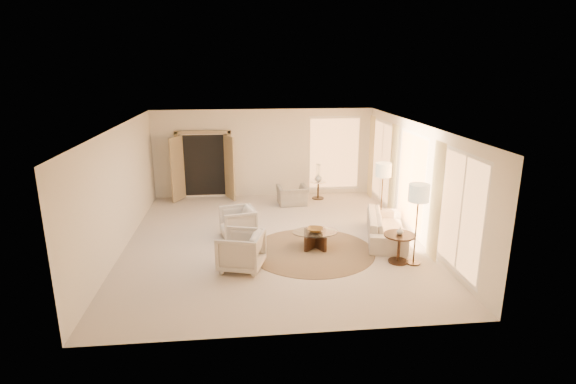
{
  "coord_description": "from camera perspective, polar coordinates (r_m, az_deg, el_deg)",
  "views": [
    {
      "loc": [
        -0.73,
        -10.21,
        4.12
      ],
      "look_at": [
        0.4,
        0.4,
        1.1
      ],
      "focal_mm": 28.0,
      "sensor_mm": 36.0,
      "label": 1
    }
  ],
  "objects": [
    {
      "name": "windows_right",
      "position": [
        11.47,
        15.51,
        1.23
      ],
      "size": [
        0.1,
        6.4,
        2.4
      ],
      "primitive_type": null,
      "color": "#FFB166",
      "rests_on": "room"
    },
    {
      "name": "floor_lamp_far",
      "position": [
        9.66,
        16.25,
        -0.57
      ],
      "size": [
        0.43,
        0.43,
        1.77
      ],
      "rotation": [
        0.0,
        0.0,
        -0.01
      ],
      "color": "#31261C",
      "rests_on": "room"
    },
    {
      "name": "window_back_corner",
      "position": [
        14.75,
        5.92,
        4.89
      ],
      "size": [
        1.7,
        0.1,
        2.4
      ],
      "primitive_type": null,
      "color": "#FFB166",
      "rests_on": "room"
    },
    {
      "name": "side_vase",
      "position": [
        14.24,
        3.87,
        1.85
      ],
      "size": [
        0.3,
        0.3,
        0.25
      ],
      "primitive_type": "imported",
      "rotation": [
        0.0,
        0.0,
        -0.26
      ],
      "color": "silver",
      "rests_on": "side_table"
    },
    {
      "name": "coffee_table",
      "position": [
        10.55,
        3.47,
        -5.77
      ],
      "size": [
        1.2,
        1.2,
        0.39
      ],
      "rotation": [
        0.0,
        0.0,
        -0.14
      ],
      "color": "black",
      "rests_on": "room"
    },
    {
      "name": "side_table",
      "position": [
        14.33,
        3.85,
        0.49
      ],
      "size": [
        0.49,
        0.49,
        0.57
      ],
      "rotation": [
        0.0,
        0.0,
        -0.04
      ],
      "color": "#31261C",
      "rests_on": "room"
    },
    {
      "name": "accent_chair",
      "position": [
        13.69,
        0.57,
        -0.02
      ],
      "size": [
        0.93,
        0.65,
        0.78
      ],
      "primitive_type": "imported",
      "rotation": [
        0.0,
        0.0,
        3.23
      ],
      "color": "#9B968B",
      "rests_on": "room"
    },
    {
      "name": "sofa",
      "position": [
        11.24,
        12.36,
        -4.35
      ],
      "size": [
        1.37,
        2.34,
        0.64
      ],
      "primitive_type": "imported",
      "rotation": [
        0.0,
        0.0,
        1.32
      ],
      "color": "beige",
      "rests_on": "room"
    },
    {
      "name": "room",
      "position": [
        10.59,
        -1.92,
        0.9
      ],
      "size": [
        7.04,
        8.04,
        2.83
      ],
      "color": "beige",
      "rests_on": "ground"
    },
    {
      "name": "bowl",
      "position": [
        10.49,
        3.49,
        -4.8
      ],
      "size": [
        0.46,
        0.46,
        0.09
      ],
      "primitive_type": "imported",
      "rotation": [
        0.0,
        0.0,
        -0.28
      ],
      "color": "brown",
      "rests_on": "coffee_table"
    },
    {
      "name": "end_table",
      "position": [
        9.99,
        13.93,
        -6.33
      ],
      "size": [
        0.68,
        0.68,
        0.64
      ],
      "rotation": [
        0.0,
        0.0,
        0.14
      ],
      "color": "black",
      "rests_on": "room"
    },
    {
      "name": "curtains_right",
      "position": [
        12.28,
        13.77,
        2.06
      ],
      "size": [
        0.06,
        5.2,
        2.6
      ],
      "primitive_type": null,
      "color": "beige",
      "rests_on": "room"
    },
    {
      "name": "armchair_left",
      "position": [
        11.17,
        -6.41,
        -3.69
      ],
      "size": [
        0.9,
        0.94,
        0.83
      ],
      "primitive_type": "imported",
      "rotation": [
        0.0,
        0.0,
        -1.36
      ],
      "color": "beige",
      "rests_on": "room"
    },
    {
      "name": "armchair_right",
      "position": [
        9.45,
        -5.99,
        -7.19
      ],
      "size": [
        1.02,
        1.05,
        0.89
      ],
      "primitive_type": "imported",
      "rotation": [
        0.0,
        0.0,
        -1.85
      ],
      "color": "beige",
      "rests_on": "room"
    },
    {
      "name": "end_vase",
      "position": [
        9.89,
        14.03,
        -4.86
      ],
      "size": [
        0.17,
        0.17,
        0.16
      ],
      "primitive_type": "imported",
      "rotation": [
        0.0,
        0.0,
        -0.11
      ],
      "color": "silver",
      "rests_on": "end_table"
    },
    {
      "name": "french_doors",
      "position": [
        14.41,
        -10.61,
        3.29
      ],
      "size": [
        1.95,
        0.66,
        2.16
      ],
      "color": "tan",
      "rests_on": "room"
    },
    {
      "name": "floor_lamp_near",
      "position": [
        11.81,
        12.0,
        2.4
      ],
      "size": [
        0.41,
        0.41,
        1.71
      ],
      "rotation": [
        0.0,
        0.0,
        -0.16
      ],
      "color": "#31261C",
      "rests_on": "room"
    },
    {
      "name": "area_rug",
      "position": [
        10.42,
        3.05,
        -7.48
      ],
      "size": [
        3.47,
        3.47,
        0.01
      ],
      "primitive_type": "cylinder",
      "rotation": [
        0.0,
        0.0,
        0.24
      ],
      "color": "#43301F",
      "rests_on": "room"
    }
  ]
}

